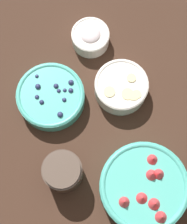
# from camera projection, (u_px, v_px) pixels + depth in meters

# --- Properties ---
(ground_plane) EXTENTS (4.00, 4.00, 0.00)m
(ground_plane) POSITION_uv_depth(u_px,v_px,m) (122.00, 138.00, 1.02)
(ground_plane) COLOR #382319
(bowl_strawberries) EXTENTS (0.22, 0.22, 0.09)m
(bowl_strawberries) POSITION_uv_depth(u_px,v_px,m) (144.00, 187.00, 0.94)
(bowl_strawberries) COLOR #47AD9E
(bowl_strawberries) RESTS_ON ground_plane
(bowl_blueberries) EXTENTS (0.18, 0.18, 0.06)m
(bowl_blueberries) POSITION_uv_depth(u_px,v_px,m) (51.00, 96.00, 1.02)
(bowl_blueberries) COLOR #47AD9E
(bowl_blueberries) RESTS_ON ground_plane
(bowl_bananas) EXTENTS (0.15, 0.15, 0.06)m
(bowl_bananas) POSITION_uv_depth(u_px,v_px,m) (121.00, 87.00, 1.02)
(bowl_bananas) COLOR silver
(bowl_bananas) RESTS_ON ground_plane
(bowl_cream) EXTENTS (0.11, 0.11, 0.06)m
(bowl_cream) POSITION_uv_depth(u_px,v_px,m) (90.00, 37.00, 1.07)
(bowl_cream) COLOR silver
(bowl_cream) RESTS_ON ground_plane
(jar_chocolate) EXTENTS (0.10, 0.10, 0.10)m
(jar_chocolate) POSITION_uv_depth(u_px,v_px,m) (63.00, 172.00, 0.94)
(jar_chocolate) COLOR #4C3D33
(jar_chocolate) RESTS_ON ground_plane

